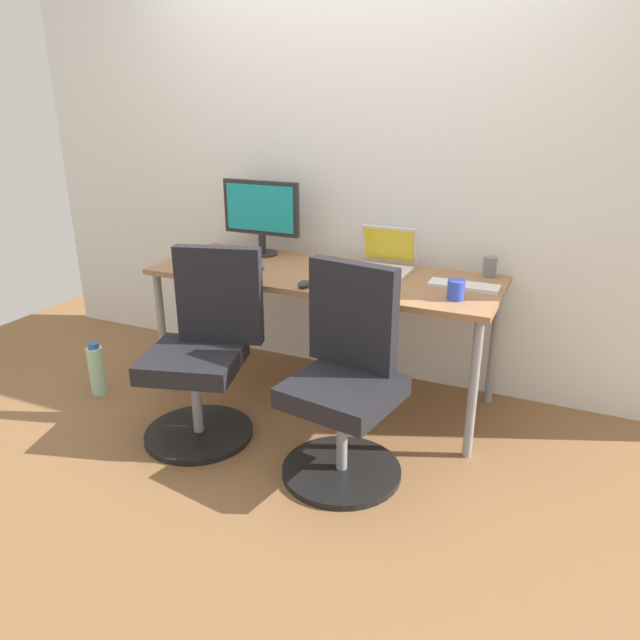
# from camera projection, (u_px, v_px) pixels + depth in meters

# --- Properties ---
(ground_plane) EXTENTS (5.28, 5.28, 0.00)m
(ground_plane) POSITION_uv_depth(u_px,v_px,m) (324.00, 394.00, 3.42)
(ground_plane) COLOR brown
(back_wall) EXTENTS (4.40, 0.04, 2.60)m
(back_wall) POSITION_uv_depth(u_px,v_px,m) (355.00, 154.00, 3.33)
(back_wall) COLOR white
(back_wall) RESTS_ON ground
(desk) EXTENTS (1.85, 0.69, 0.72)m
(desk) POSITION_uv_depth(u_px,v_px,m) (324.00, 283.00, 3.19)
(desk) COLOR #996B47
(desk) RESTS_ON ground
(office_chair_left) EXTENTS (0.54, 0.54, 0.94)m
(office_chair_left) POSITION_uv_depth(u_px,v_px,m) (204.00, 355.00, 2.89)
(office_chair_left) COLOR black
(office_chair_left) RESTS_ON ground
(office_chair_right) EXTENTS (0.54, 0.54, 0.94)m
(office_chair_right) POSITION_uv_depth(u_px,v_px,m) (346.00, 383.00, 2.61)
(office_chair_right) COLOR black
(office_chair_right) RESTS_ON ground
(water_bottle_on_floor) EXTENTS (0.09, 0.09, 0.31)m
(water_bottle_on_floor) POSITION_uv_depth(u_px,v_px,m) (97.00, 370.00, 3.38)
(water_bottle_on_floor) COLOR #A5D8B2
(water_bottle_on_floor) RESTS_ON ground
(desktop_monitor) EXTENTS (0.48, 0.18, 0.43)m
(desktop_monitor) POSITION_uv_depth(u_px,v_px,m) (261.00, 212.00, 3.44)
(desktop_monitor) COLOR #262626
(desktop_monitor) RESTS_ON desk
(open_laptop) EXTENTS (0.31, 0.27, 0.22)m
(open_laptop) POSITION_uv_depth(u_px,v_px,m) (384.00, 260.00, 3.20)
(open_laptop) COLOR silver
(open_laptop) RESTS_ON desk
(keyboard_by_monitor) EXTENTS (0.34, 0.12, 0.02)m
(keyboard_by_monitor) POSITION_uv_depth(u_px,v_px,m) (231.00, 267.00, 3.23)
(keyboard_by_monitor) COLOR #515156
(keyboard_by_monitor) RESTS_ON desk
(keyboard_by_laptop) EXTENTS (0.34, 0.12, 0.02)m
(keyboard_by_laptop) POSITION_uv_depth(u_px,v_px,m) (464.00, 286.00, 2.91)
(keyboard_by_laptop) COLOR silver
(keyboard_by_laptop) RESTS_ON desk
(mouse_by_monitor) EXTENTS (0.06, 0.10, 0.03)m
(mouse_by_monitor) POSITION_uv_depth(u_px,v_px,m) (187.00, 268.00, 3.19)
(mouse_by_monitor) COLOR #515156
(mouse_by_monitor) RESTS_ON desk
(mouse_by_laptop) EXTENTS (0.06, 0.10, 0.03)m
(mouse_by_laptop) POSITION_uv_depth(u_px,v_px,m) (304.00, 284.00, 2.92)
(mouse_by_laptop) COLOR #2D2D2D
(mouse_by_laptop) RESTS_ON desk
(coffee_mug) EXTENTS (0.08, 0.08, 0.09)m
(coffee_mug) POSITION_uv_depth(u_px,v_px,m) (456.00, 290.00, 2.73)
(coffee_mug) COLOR blue
(coffee_mug) RESTS_ON desk
(pen_cup) EXTENTS (0.07, 0.07, 0.10)m
(pen_cup) POSITION_uv_depth(u_px,v_px,m) (490.00, 267.00, 3.08)
(pen_cup) COLOR slate
(pen_cup) RESTS_ON desk
(paper_pile) EXTENTS (0.21, 0.30, 0.01)m
(paper_pile) POSITION_uv_depth(u_px,v_px,m) (354.00, 285.00, 2.93)
(paper_pile) COLOR white
(paper_pile) RESTS_ON desk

